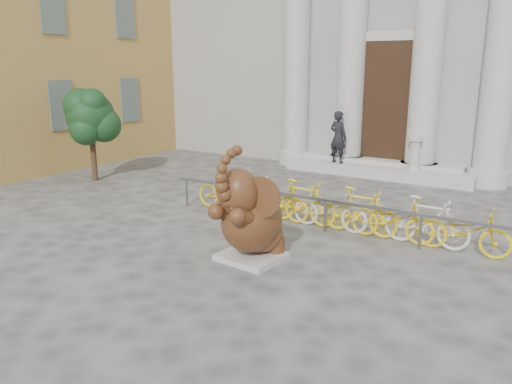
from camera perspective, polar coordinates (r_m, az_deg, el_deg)
The scene contains 7 objects.
ground at distance 8.56m, azimuth -7.48°, elevation -9.73°, with size 80.00×80.00×0.00m, color #474442.
entrance_steps at distance 16.52m, azimuth 13.68°, elevation 2.43°, with size 6.00×1.20×0.36m, color #A8A59E.
elephant_statue at distance 8.97m, azimuth -0.68°, elevation -3.11°, with size 1.44×1.64×2.16m.
bike_rack at distance 10.90m, azimuth 8.46°, elevation -1.66°, with size 8.00×0.53×1.00m.
tree at distance 15.90m, azimuth -18.38°, elevation 8.17°, with size 1.62×1.48×2.81m.
pedestrian at distance 16.45m, azimuth 9.37°, elevation 6.22°, with size 0.62×0.40×1.69m, color black.
balustrade_post at distance 15.78m, azimuth 17.67°, elevation 4.02°, with size 0.42×0.42×1.02m.
Camera 1 is at (5.05, -5.98, 3.48)m, focal length 35.00 mm.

